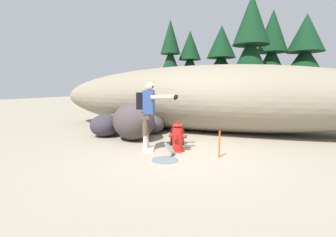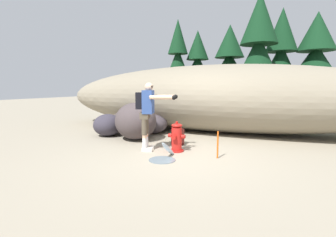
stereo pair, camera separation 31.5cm
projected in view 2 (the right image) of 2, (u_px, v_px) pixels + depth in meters
ground_plane at (176, 156)px, 5.70m from camera, size 56.00×56.00×0.04m
dirt_embankment at (214, 98)px, 8.70m from camera, size 12.39×3.20×2.32m
fire_hydrant at (177, 138)px, 5.96m from camera, size 0.43×0.38×0.73m
hydrant_water_jet at (166, 153)px, 5.46m from camera, size 0.57×0.95×0.50m
utility_worker at (148, 108)px, 5.96m from camera, size 1.04×0.69×1.66m
spare_backpack at (178, 137)px, 6.67m from camera, size 0.36×0.36×0.47m
boulder_large at (136, 121)px, 7.32m from camera, size 1.85×1.84×1.09m
boulder_mid at (108, 125)px, 7.87m from camera, size 0.97×0.99×0.70m
boulder_small at (128, 121)px, 8.72m from camera, size 1.69×1.68×0.72m
boulder_outlier at (152, 124)px, 8.27m from camera, size 1.33×1.32×0.66m
pine_tree_far_left at (178, 60)px, 14.86m from camera, size 1.85×1.85×5.52m
pine_tree_left at (197, 65)px, 15.21m from camera, size 2.10×2.10×4.96m
pine_tree_center at (229, 63)px, 15.31m from camera, size 2.75×2.75×5.33m
pine_tree_right at (258, 53)px, 12.29m from camera, size 2.80×2.80×6.14m
pine_tree_far_right at (281, 59)px, 13.58m from camera, size 2.59×2.59×5.79m
pine_tree_ridge_end at (315, 58)px, 13.06m from camera, size 2.95×2.95×5.44m
survey_stake at (218, 145)px, 5.40m from camera, size 0.04×0.04×0.60m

